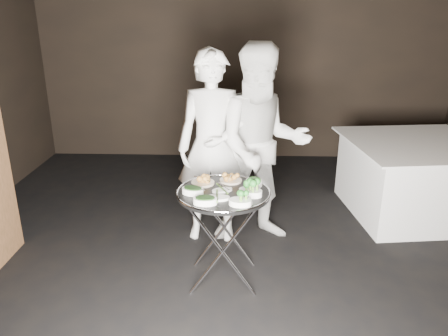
{
  "coord_description": "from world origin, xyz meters",
  "views": [
    {
      "loc": [
        -0.1,
        -2.99,
        2.15
      ],
      "look_at": [
        -0.21,
        0.31,
        0.95
      ],
      "focal_mm": 35.0,
      "sensor_mm": 36.0,
      "label": 1
    }
  ],
  "objects_px": {
    "waiter_left": "(213,148)",
    "dining_table": "(413,178)",
    "tray_stand": "(223,233)",
    "serving_tray": "(223,193)",
    "waiter_right": "(262,146)"
  },
  "relations": [
    {
      "from": "tray_stand",
      "to": "waiter_left",
      "type": "relative_size",
      "value": 0.43
    },
    {
      "from": "waiter_right",
      "to": "dining_table",
      "type": "bearing_deg",
      "value": 11.19
    },
    {
      "from": "tray_stand",
      "to": "waiter_right",
      "type": "height_order",
      "value": "waiter_right"
    },
    {
      "from": "waiter_left",
      "to": "waiter_right",
      "type": "relative_size",
      "value": 0.97
    },
    {
      "from": "waiter_right",
      "to": "dining_table",
      "type": "height_order",
      "value": "waiter_right"
    },
    {
      "from": "waiter_left",
      "to": "dining_table",
      "type": "xyz_separation_m",
      "value": [
        2.17,
        0.59,
        -0.51
      ]
    },
    {
      "from": "dining_table",
      "to": "waiter_left",
      "type": "bearing_deg",
      "value": -164.67
    },
    {
      "from": "serving_tray",
      "to": "waiter_left",
      "type": "xyz_separation_m",
      "value": [
        -0.13,
        0.77,
        0.13
      ]
    },
    {
      "from": "tray_stand",
      "to": "waiter_right",
      "type": "relative_size",
      "value": 0.42
    },
    {
      "from": "tray_stand",
      "to": "dining_table",
      "type": "xyz_separation_m",
      "value": [
        2.04,
        1.37,
        -0.03
      ]
    },
    {
      "from": "tray_stand",
      "to": "waiter_right",
      "type": "bearing_deg",
      "value": 66.24
    },
    {
      "from": "tray_stand",
      "to": "dining_table",
      "type": "height_order",
      "value": "dining_table"
    },
    {
      "from": "dining_table",
      "to": "tray_stand",
      "type": "bearing_deg",
      "value": -146.1
    },
    {
      "from": "waiter_left",
      "to": "dining_table",
      "type": "relative_size",
      "value": 1.28
    },
    {
      "from": "waiter_right",
      "to": "dining_table",
      "type": "relative_size",
      "value": 1.32
    }
  ]
}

